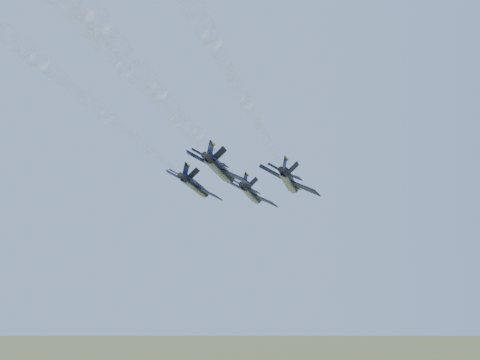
# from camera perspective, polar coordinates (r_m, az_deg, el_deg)

# --- Properties ---
(jet_lead) EXTENTS (11.91, 17.28, 6.34)m
(jet_lead) POSITION_cam_1_polar(r_m,az_deg,el_deg) (115.77, 1.24, -1.48)
(jet_lead) COLOR black
(jet_left) EXTENTS (11.91, 17.28, 6.34)m
(jet_left) POSITION_cam_1_polar(r_m,az_deg,el_deg) (107.69, -4.77, -0.67)
(jet_left) COLOR black
(jet_right) EXTENTS (11.91, 17.28, 6.34)m
(jet_right) POSITION_cam_1_polar(r_m,az_deg,el_deg) (102.96, 5.33, -0.15)
(jet_right) COLOR black
(jet_slot) EXTENTS (11.91, 17.28, 6.34)m
(jet_slot) POSITION_cam_1_polar(r_m,az_deg,el_deg) (92.51, -2.11, 1.13)
(jet_slot) COLOR black
(smoke_trail_lead) EXTENTS (12.24, 78.25, 3.57)m
(smoke_trail_lead) POSITION_cam_1_polar(r_m,az_deg,el_deg) (60.07, -11.87, 8.58)
(smoke_trail_lead) COLOR white
(smoke_trail_right) EXTENTS (12.24, 78.25, 3.57)m
(smoke_trail_right) POSITION_cam_1_polar(r_m,az_deg,el_deg) (46.73, -6.56, 14.50)
(smoke_trail_right) COLOR white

